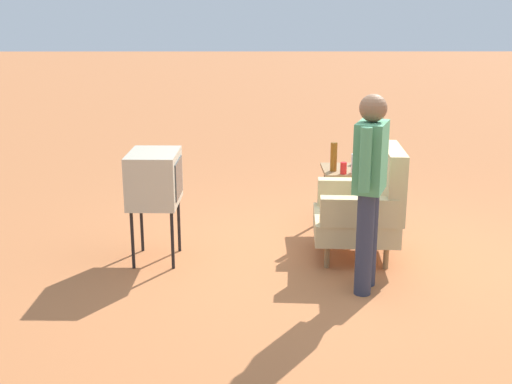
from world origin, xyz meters
The scene contains 10 objects.
ground_plane centered at (0.00, 0.00, 0.00)m, with size 60.00×60.00×0.00m, color #B76B3D.
armchair centered at (-0.22, 0.05, 0.50)m, with size 0.82×0.83×1.06m.
side_table centered at (-1.09, 0.01, 0.55)m, with size 0.56×0.56×0.65m.
tv_on_stand centered at (-0.17, -1.90, 0.78)m, with size 0.61×0.46×1.03m.
person_standing centered at (0.50, -0.07, 0.94)m, with size 0.54×0.33×1.64m.
soda_can_blue centered at (-1.31, 0.11, 0.71)m, with size 0.07×0.07×0.12m, color blue.
bottle_tall_amber centered at (-0.99, -0.17, 0.80)m, with size 0.07×0.07×0.30m, color brown.
soda_can_red centered at (-0.87, -0.09, 0.71)m, with size 0.07×0.07×0.12m, color red.
bottle_short_clear centered at (-0.90, 0.03, 0.75)m, with size 0.06×0.06×0.20m, color silver.
flower_vase centered at (-1.28, 0.22, 0.80)m, with size 0.14×0.10×0.27m.
Camera 1 is at (5.57, -0.99, 2.29)m, focal length 45.78 mm.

